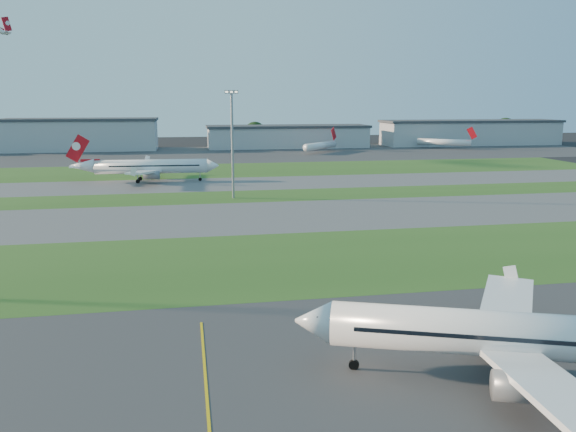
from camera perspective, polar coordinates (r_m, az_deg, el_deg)
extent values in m
cube|color=#2B531B|center=(82.80, -12.71, -5.06)|extent=(300.00, 34.00, 0.01)
cube|color=#515154|center=(114.80, -12.07, -0.38)|extent=(300.00, 32.00, 0.01)
cube|color=#2B531B|center=(139.35, -11.79, 1.73)|extent=(300.00, 18.00, 0.01)
cube|color=#515154|center=(161.08, -11.61, 3.05)|extent=(300.00, 26.00, 0.01)
cube|color=#2B531B|center=(193.78, -11.42, 4.48)|extent=(300.00, 40.00, 0.01)
cube|color=#333335|center=(253.43, -11.19, 6.13)|extent=(400.00, 80.00, 0.01)
cylinder|color=white|center=(51.31, 21.99, -11.15)|extent=(29.93, 14.09, 3.86)
cube|color=white|center=(44.61, 25.45, -15.69)|extent=(6.16, 15.63, 1.57)
cube|color=white|center=(59.11, 21.31, -8.60)|extent=(12.32, 15.17, 1.57)
cylinder|color=slate|center=(46.65, 22.72, -15.75)|extent=(4.81, 3.66, 2.34)
cylinder|color=slate|center=(57.15, 20.14, -10.40)|extent=(4.81, 3.66, 2.34)
cylinder|color=white|center=(169.44, -13.70, 4.91)|extent=(32.37, 5.59, 4.08)
cube|color=#B90B15|center=(172.31, -20.59, 6.44)|extent=(6.97, 0.70, 8.13)
cube|color=white|center=(178.10, -13.75, 5.05)|extent=(7.89, 16.74, 1.66)
cube|color=white|center=(161.15, -14.38, 4.36)|extent=(9.26, 16.81, 1.66)
cylinder|color=slate|center=(175.73, -13.29, 4.60)|extent=(4.62, 2.68, 2.47)
cylinder|color=slate|center=(163.44, -13.71, 4.07)|extent=(4.62, 2.68, 2.47)
cube|color=#B90B15|center=(271.98, -26.89, 18.16)|extent=(4.37, 3.53, 6.22)
cylinder|color=white|center=(258.32, 3.30, 7.14)|extent=(19.88, 21.37, 3.20)
cube|color=#B90B15|center=(269.43, 4.66, 8.33)|extent=(3.71, 4.03, 6.16)
cylinder|color=white|center=(290.15, 15.55, 7.23)|extent=(23.29, 17.28, 3.20)
cube|color=#B90B15|center=(288.22, 18.18, 8.01)|extent=(4.45, 3.16, 6.16)
cylinder|color=gray|center=(136.19, -5.67, 7.00)|extent=(0.60, 0.60, 25.00)
cube|color=gray|center=(135.77, -5.78, 12.43)|extent=(3.20, 0.50, 0.80)
cube|color=#FFF2CC|center=(135.77, -5.78, 12.43)|extent=(2.80, 0.70, 0.35)
cube|color=gray|center=(287.02, -20.27, 7.66)|extent=(70.00, 22.00, 14.00)
cube|color=#383A3F|center=(286.69, -20.38, 9.17)|extent=(71.40, 23.00, 1.20)
cube|color=gray|center=(287.46, -0.03, 7.98)|extent=(80.00, 22.00, 10.00)
cube|color=#383A3F|center=(287.15, -0.03, 9.09)|extent=(81.60, 23.00, 1.20)
cube|color=gray|center=(320.59, 18.03, 7.97)|extent=(95.00, 22.00, 12.00)
cube|color=#383A3F|center=(320.30, 18.11, 9.15)|extent=(96.90, 23.00, 1.20)
cylinder|color=black|center=(295.10, -15.02, 7.05)|extent=(1.00, 1.00, 3.60)
sphere|color=black|center=(294.83, -15.06, 7.84)|extent=(9.90, 9.90, 9.90)
cylinder|color=black|center=(299.24, -3.36, 7.54)|extent=(1.00, 1.00, 4.20)
sphere|color=black|center=(298.94, -3.37, 8.45)|extent=(11.55, 11.55, 11.55)
cylinder|color=black|center=(315.25, 10.47, 7.54)|extent=(1.00, 1.00, 3.80)
sphere|color=black|center=(314.99, 10.50, 8.32)|extent=(10.45, 10.45, 10.45)
cylinder|color=black|center=(349.52, 21.13, 7.41)|extent=(1.00, 1.00, 4.60)
sphere|color=black|center=(349.24, 21.19, 8.26)|extent=(12.65, 12.65, 12.65)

